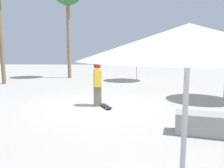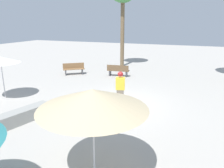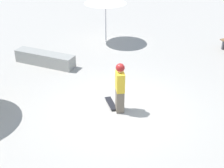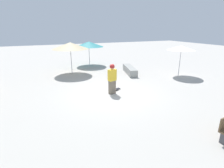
% 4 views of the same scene
% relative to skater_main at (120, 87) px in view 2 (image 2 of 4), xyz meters
% --- Properties ---
extents(ground_plane, '(60.00, 60.00, 0.00)m').
position_rel_skater_main_xyz_m(ground_plane, '(-0.09, -0.06, -0.87)').
color(ground_plane, '#ADA8A0').
extents(skater_main, '(0.47, 0.34, 1.61)m').
position_rel_skater_main_xyz_m(skater_main, '(0.00, 0.00, 0.00)').
color(skater_main, '#726656').
rests_on(skater_main, ground_plane).
extents(skateboard, '(0.81, 0.51, 0.07)m').
position_rel_skater_main_xyz_m(skateboard, '(-0.30, -0.32, -0.81)').
color(skateboard, black).
rests_on(skateboard, ground_plane).
extents(concrete_ledge, '(1.22, 2.62, 0.51)m').
position_rel_skater_main_xyz_m(concrete_ledge, '(-2.98, -3.42, -0.61)').
color(concrete_ledge, gray).
rests_on(concrete_ledge, ground_plane).
extents(bench_near, '(1.54, 1.32, 0.85)m').
position_rel_skater_main_xyz_m(bench_near, '(-5.35, 4.56, -0.44)').
color(bench_near, '#47474C').
rests_on(bench_near, ground_plane).
extents(bench_far, '(1.64, 0.62, 0.85)m').
position_rel_skater_main_xyz_m(bench_far, '(-2.02, 5.22, -0.44)').
color(bench_far, '#47474C').
rests_on(bench_far, ground_plane).
extents(shade_umbrella_tan, '(2.67, 2.67, 2.35)m').
position_rel_skater_main_xyz_m(shade_umbrella_tan, '(1.12, -5.13, 1.24)').
color(shade_umbrella_tan, '#B7B7BC').
rests_on(shade_umbrella_tan, ground_plane).
extents(shade_umbrella_white, '(1.96, 1.96, 2.18)m').
position_rel_skater_main_xyz_m(shade_umbrella_white, '(-5.93, -1.40, 1.15)').
color(shade_umbrella_white, '#B7B7BC').
rests_on(shade_umbrella_white, ground_plane).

